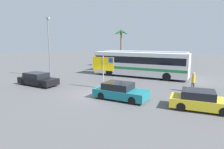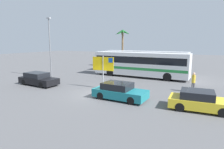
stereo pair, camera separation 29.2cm
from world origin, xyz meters
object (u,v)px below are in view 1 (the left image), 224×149
object	(u,v)px
bus_front_coach	(139,63)
ferry_sign	(104,65)
bus_rear_coach	(143,61)
pedestrian_by_bus	(193,80)
car_teal	(120,91)
car_yellow	(201,100)
car_black	(38,79)

from	to	relation	value
bus_front_coach	ferry_sign	world-z (taller)	ferry_sign
bus_rear_coach	pedestrian_by_bus	bearing A→B (deg)	-48.22
bus_front_coach	bus_rear_coach	xyz separation A→B (m)	(-0.58, 3.40, 0.00)
car_teal	pedestrian_by_bus	world-z (taller)	pedestrian_by_bus
bus_rear_coach	car_yellow	xyz separation A→B (m)	(8.40, -13.21, -1.15)
ferry_sign	car_teal	world-z (taller)	ferry_sign
bus_front_coach	ferry_sign	xyz separation A→B (m)	(-0.92, -7.67, 0.54)
car_yellow	pedestrian_by_bus	size ratio (longest dim) A/B	2.30
ferry_sign	pedestrian_by_bus	bearing A→B (deg)	13.89
ferry_sign	car_black	size ratio (longest dim) A/B	0.71
car_black	car_yellow	size ratio (longest dim) A/B	1.08
car_black	car_yellow	world-z (taller)	same
car_teal	ferry_sign	bearing A→B (deg)	141.62
bus_rear_coach	pedestrian_by_bus	world-z (taller)	bus_rear_coach
bus_rear_coach	car_yellow	world-z (taller)	bus_rear_coach
car_yellow	car_teal	world-z (taller)	same
ferry_sign	car_teal	xyz separation A→B (m)	(2.88, -2.40, -1.69)
car_black	car_teal	distance (m)	9.86
bus_rear_coach	ferry_sign	distance (m)	11.09
bus_rear_coach	car_black	distance (m)	14.88
car_black	bus_front_coach	bearing A→B (deg)	53.13
bus_front_coach	car_teal	world-z (taller)	bus_front_coach
bus_front_coach	car_yellow	size ratio (longest dim) A/B	2.92
bus_front_coach	ferry_sign	distance (m)	7.75
bus_rear_coach	car_teal	size ratio (longest dim) A/B	2.83
bus_rear_coach	car_yellow	bearing A→B (deg)	-57.53
car_black	car_teal	world-z (taller)	same
car_yellow	pedestrian_by_bus	xyz separation A→B (m)	(-0.89, 4.80, 0.44)
bus_front_coach	car_teal	xyz separation A→B (m)	(1.96, -10.07, -1.15)
ferry_sign	pedestrian_by_bus	xyz separation A→B (m)	(7.85, 2.67, -1.25)
car_teal	pedestrian_by_bus	distance (m)	7.11
bus_front_coach	car_yellow	xyz separation A→B (m)	(7.82, -9.80, -1.15)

